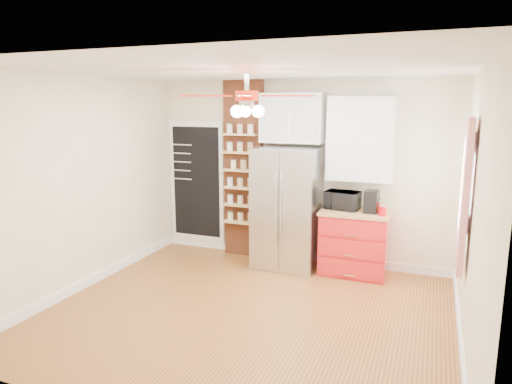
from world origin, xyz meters
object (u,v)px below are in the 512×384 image
at_px(canister_left, 383,211).
at_px(coffee_maker, 371,202).
at_px(fridge, 287,208).
at_px(ceiling_fan, 247,96).
at_px(red_cabinet, 354,242).
at_px(pantry_jar_oats, 234,165).
at_px(toaster_oven, 342,200).

bearing_deg(canister_left, coffee_maker, 140.64).
bearing_deg(fridge, ceiling_fan, -88.24).
bearing_deg(red_cabinet, coffee_maker, -3.57).
xyz_separation_m(coffee_maker, pantry_jar_oats, (-2.09, 0.12, 0.39)).
bearing_deg(red_cabinet, canister_left, -21.66).
bearing_deg(canister_left, pantry_jar_oats, 173.52).
bearing_deg(ceiling_fan, toaster_oven, 67.43).
relative_size(fridge, red_cabinet, 1.86).
xyz_separation_m(fridge, toaster_oven, (0.77, 0.10, 0.15)).
distance_m(ceiling_fan, coffee_maker, 2.44).
distance_m(ceiling_fan, canister_left, 2.48).
distance_m(coffee_maker, pantry_jar_oats, 2.13).
bearing_deg(toaster_oven, pantry_jar_oats, -174.19).
xyz_separation_m(ceiling_fan, toaster_oven, (0.72, 1.73, -1.40)).
bearing_deg(canister_left, fridge, 175.86).
bearing_deg(pantry_jar_oats, coffee_maker, -3.34).
height_order(red_cabinet, pantry_jar_oats, pantry_jar_oats).
bearing_deg(pantry_jar_oats, ceiling_fan, -61.67).
xyz_separation_m(red_cabinet, canister_left, (0.37, -0.15, 0.51)).
relative_size(fridge, ceiling_fan, 1.25).
xyz_separation_m(fridge, canister_left, (1.34, -0.10, 0.09)).
relative_size(red_cabinet, canister_left, 7.13).
xyz_separation_m(canister_left, pantry_jar_oats, (-2.25, 0.26, 0.47)).
bearing_deg(fridge, coffee_maker, 1.81).
bearing_deg(canister_left, toaster_oven, 160.57).
bearing_deg(toaster_oven, fridge, -164.64).
height_order(fridge, pantry_jar_oats, fridge).
xyz_separation_m(ceiling_fan, canister_left, (1.29, 1.53, -1.46)).
distance_m(red_cabinet, toaster_oven, 0.61).
distance_m(red_cabinet, coffee_maker, 0.63).
relative_size(red_cabinet, ceiling_fan, 0.67).
bearing_deg(ceiling_fan, pantry_jar_oats, 118.33).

